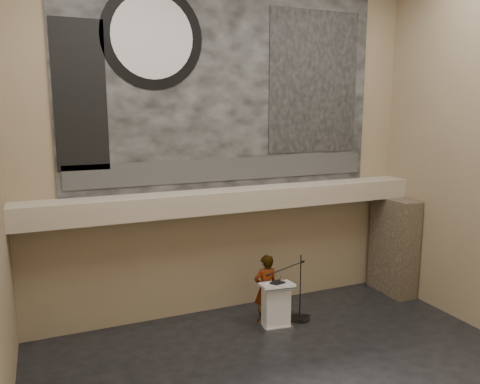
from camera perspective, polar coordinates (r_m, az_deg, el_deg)
name	(u,v)px	position (r m, az deg, el deg)	size (l,w,h in m)	color
wall_back	(227,145)	(11.60, -1.55, 5.76)	(10.00, 0.02, 8.50)	#8D7459
soffit	(234,199)	(11.41, -0.78, -0.91)	(10.00, 0.80, 0.50)	gray
sprinkler_left	(170,217)	(10.93, -8.48, -3.01)	(0.04, 0.04, 0.06)	#B2893D
sprinkler_right	(302,205)	(12.25, 7.57, -1.56)	(0.04, 0.04, 0.06)	#B2893D
banner	(228,85)	(11.55, -1.53, 12.94)	(8.00, 0.05, 5.00)	black
banner_text_strip	(229,169)	(11.60, -1.41, 2.78)	(7.76, 0.02, 0.55)	#2E2E2E
banner_clock_rim	(152,37)	(11.08, -10.63, 18.09)	(2.30, 2.30, 0.02)	black
banner_clock_face	(153,37)	(11.06, -10.60, 18.10)	(1.84, 1.84, 0.02)	silver
banner_building_print	(314,83)	(12.60, 9.03, 13.05)	(2.60, 0.02, 3.60)	black
banner_brick_print	(80,96)	(10.73, -18.92, 11.01)	(1.10, 0.02, 3.20)	black
stone_pier	(394,246)	(13.84, 18.22, -6.25)	(0.60, 1.40, 2.70)	#3E3326
lectern	(276,305)	(11.40, 4.41, -13.60)	(0.83, 0.63, 1.14)	silver
binder	(277,283)	(11.17, 4.59, -10.99)	(0.30, 0.24, 0.04)	black
papers	(271,284)	(11.12, 3.83, -11.16)	(0.21, 0.29, 0.01)	silver
speaker_person	(266,289)	(11.54, 3.14, -11.69)	(0.62, 0.41, 1.70)	silver
mic_stand	(299,310)	(11.95, 7.16, -14.09)	(1.43, 0.75, 1.65)	black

